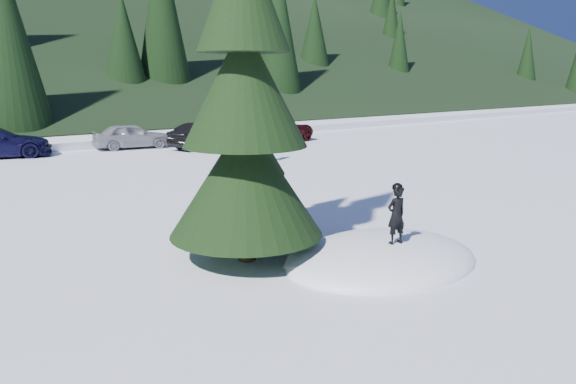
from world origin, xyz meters
TOP-DOWN VIEW (x-y plane):
  - ground at (0.00, 0.00)m, footprint 200.00×200.00m
  - snow_mound at (0.00, 0.00)m, footprint 4.48×3.52m
  - spruce_tall at (-2.20, 1.80)m, footprint 3.20×3.20m
  - spruce_short at (-1.20, 3.20)m, footprint 2.20×2.20m
  - child_skier at (-0.02, -0.38)m, footprint 0.47×0.35m
  - adult_0 at (3.89, 12.38)m, footprint 0.89×0.78m
  - adult_1 at (6.51, 12.85)m, footprint 0.87×0.95m
  - adult_2 at (6.82, 15.03)m, footprint 0.78×1.13m
  - car_4 at (3.27, 21.02)m, footprint 4.22×2.27m
  - car_5 at (6.45, 18.74)m, footprint 4.36×2.39m
  - car_6 at (11.07, 18.48)m, footprint 5.77×3.87m

SIDE VIEW (x-z plane):
  - ground at x=0.00m, z-range 0.00..0.00m
  - snow_mound at x=0.00m, z-range -0.48..0.48m
  - car_4 at x=3.27m, z-range 0.00..1.36m
  - car_5 at x=6.45m, z-range 0.00..1.36m
  - car_6 at x=11.07m, z-range 0.00..1.47m
  - adult_1 at x=6.51m, z-range 0.00..1.56m
  - adult_0 at x=3.89m, z-range 0.00..1.57m
  - adult_2 at x=6.82m, z-range 0.00..1.60m
  - child_skier at x=-0.02m, z-range 0.48..1.66m
  - spruce_short at x=-1.20m, z-range -0.58..4.79m
  - spruce_tall at x=-2.20m, z-range -0.98..7.62m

